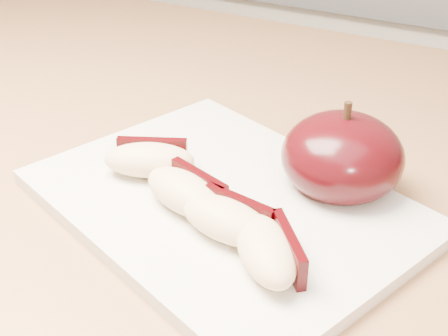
% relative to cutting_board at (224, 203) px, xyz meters
% --- Properties ---
extents(back_cabinet, '(2.40, 0.62, 0.94)m').
position_rel_cutting_board_xyz_m(back_cabinet, '(0.08, 0.80, -0.43)').
color(back_cabinet, silver).
rests_on(back_cabinet, ground).
extents(cutting_board, '(0.33, 0.29, 0.01)m').
position_rel_cutting_board_xyz_m(cutting_board, '(0.00, 0.00, 0.00)').
color(cutting_board, silver).
rests_on(cutting_board, island_counter).
extents(apple_half, '(0.12, 0.12, 0.08)m').
position_rel_cutting_board_xyz_m(apple_half, '(0.07, 0.06, 0.03)').
color(apple_half, black).
rests_on(apple_half, cutting_board).
extents(apple_wedge_a, '(0.08, 0.06, 0.03)m').
position_rel_cutting_board_xyz_m(apple_wedge_a, '(-0.07, 0.00, 0.02)').
color(apple_wedge_a, beige).
rests_on(apple_wedge_a, cutting_board).
extents(apple_wedge_b, '(0.08, 0.05, 0.03)m').
position_rel_cutting_board_xyz_m(apple_wedge_b, '(-0.02, -0.02, 0.02)').
color(apple_wedge_b, beige).
rests_on(apple_wedge_b, cutting_board).
extents(apple_wedge_c, '(0.07, 0.04, 0.03)m').
position_rel_cutting_board_xyz_m(apple_wedge_c, '(0.02, -0.04, 0.02)').
color(apple_wedge_c, beige).
rests_on(apple_wedge_c, cutting_board).
extents(apple_wedge_d, '(0.07, 0.08, 0.03)m').
position_rel_cutting_board_xyz_m(apple_wedge_d, '(0.06, -0.06, 0.02)').
color(apple_wedge_d, beige).
rests_on(apple_wedge_d, cutting_board).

